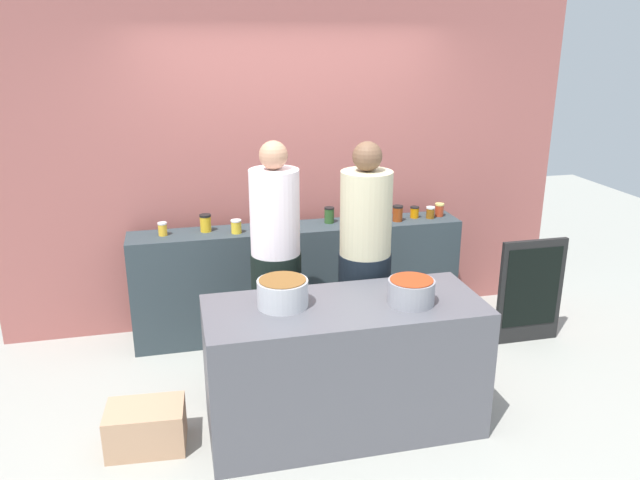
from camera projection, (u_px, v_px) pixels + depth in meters
name	position (u px, v px, depth m)	size (l,w,h in m)	color
ground	(332.00, 399.00, 4.31)	(12.00, 12.00, 0.00)	#9B9A91
storefront_wall	(290.00, 148.00, 5.17)	(4.80, 0.12, 3.00)	#A25852
display_shelf	(299.00, 279.00, 5.18)	(2.70, 0.36, 0.92)	#2E3A3F
prep_table	(344.00, 366.00, 3.90)	(1.70, 0.70, 0.85)	#515158
preserve_jar_0	(163.00, 229.00, 4.79)	(0.07, 0.07, 0.10)	gold
preserve_jar_1	(206.00, 223.00, 4.88)	(0.09, 0.09, 0.14)	gold
preserve_jar_2	(236.00, 226.00, 4.85)	(0.08, 0.08, 0.11)	yellow
preserve_jar_3	(329.00, 215.00, 5.11)	(0.08, 0.08, 0.13)	#2A5124
preserve_jar_4	(351.00, 217.00, 5.07)	(0.08, 0.08, 0.12)	gold
preserve_jar_5	(398.00, 213.00, 5.15)	(0.09, 0.09, 0.13)	maroon
preserve_jar_6	(415.00, 212.00, 5.25)	(0.08, 0.08, 0.10)	#CD7508
preserve_jar_7	(430.00, 212.00, 5.24)	(0.07, 0.07, 0.10)	brown
preserve_jar_8	(439.00, 210.00, 5.30)	(0.08, 0.08, 0.11)	#A6381D
cooking_pot_left	(283.00, 293.00, 3.71)	(0.31, 0.31, 0.17)	#B7B7BC
cooking_pot_center	(411.00, 291.00, 3.75)	(0.28, 0.28, 0.15)	gray
cook_with_tongs	(276.00, 276.00, 4.36)	(0.35, 0.35, 1.74)	black
cook_in_cap	(364.00, 276.00, 4.38)	(0.37, 0.37, 1.73)	black
bread_crate	(146.00, 427.00, 3.77)	(0.46, 0.31, 0.27)	tan
chalkboard_sign	(531.00, 291.00, 5.00)	(0.56, 0.04, 0.87)	black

